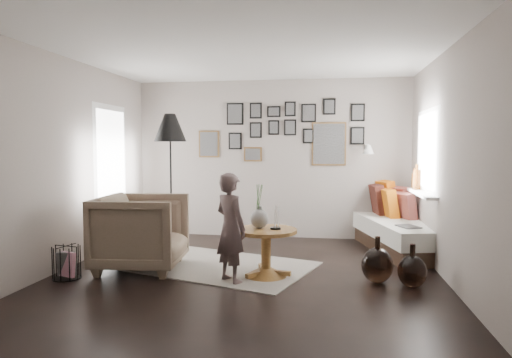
% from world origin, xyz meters
% --- Properties ---
extents(ground, '(4.80, 4.80, 0.00)m').
position_xyz_m(ground, '(0.00, 0.00, 0.00)').
color(ground, black).
rests_on(ground, ground).
extents(wall_back, '(4.50, 0.00, 4.50)m').
position_xyz_m(wall_back, '(0.00, 2.40, 1.30)').
color(wall_back, gray).
rests_on(wall_back, ground).
extents(wall_front, '(4.50, 0.00, 4.50)m').
position_xyz_m(wall_front, '(0.00, -2.40, 1.30)').
color(wall_front, gray).
rests_on(wall_front, ground).
extents(wall_left, '(0.00, 4.80, 4.80)m').
position_xyz_m(wall_left, '(-2.25, 0.00, 1.30)').
color(wall_left, gray).
rests_on(wall_left, ground).
extents(wall_right, '(0.00, 4.80, 4.80)m').
position_xyz_m(wall_right, '(2.25, 0.00, 1.30)').
color(wall_right, gray).
rests_on(wall_right, ground).
extents(ceiling, '(4.80, 4.80, 0.00)m').
position_xyz_m(ceiling, '(0.00, 0.00, 2.60)').
color(ceiling, white).
rests_on(ceiling, wall_back).
extents(door_left, '(0.00, 2.14, 2.14)m').
position_xyz_m(door_left, '(-2.23, 1.20, 1.05)').
color(door_left, white).
rests_on(door_left, wall_left).
extents(window_right, '(0.15, 1.32, 1.30)m').
position_xyz_m(window_right, '(2.18, 1.34, 0.93)').
color(window_right, white).
rests_on(window_right, wall_right).
extents(gallery_wall, '(2.74, 0.03, 1.08)m').
position_xyz_m(gallery_wall, '(0.29, 2.38, 1.74)').
color(gallery_wall, brown).
rests_on(gallery_wall, wall_back).
extents(wall_sconce, '(0.18, 0.36, 0.16)m').
position_xyz_m(wall_sconce, '(1.55, 2.13, 1.46)').
color(wall_sconce, white).
rests_on(wall_sconce, wall_back).
extents(rug, '(2.46, 2.05, 0.01)m').
position_xyz_m(rug, '(-0.34, 0.38, 0.01)').
color(rug, silver).
rests_on(rug, ground).
extents(pedestal_table, '(0.71, 0.71, 0.56)m').
position_xyz_m(pedestal_table, '(0.24, 0.02, 0.26)').
color(pedestal_table, brown).
rests_on(pedestal_table, ground).
extents(vase, '(0.20, 0.20, 0.51)m').
position_xyz_m(vase, '(0.16, 0.04, 0.72)').
color(vase, black).
rests_on(vase, pedestal_table).
extents(candles, '(0.12, 0.12, 0.26)m').
position_xyz_m(candles, '(0.35, 0.02, 0.69)').
color(candles, black).
rests_on(candles, pedestal_table).
extents(daybed, '(1.31, 2.14, 0.98)m').
position_xyz_m(daybed, '(2.00, 1.70, 0.31)').
color(daybed, black).
rests_on(daybed, ground).
extents(magazine_on_daybed, '(0.32, 0.36, 0.02)m').
position_xyz_m(magazine_on_daybed, '(1.99, 1.05, 0.46)').
color(magazine_on_daybed, black).
rests_on(magazine_on_daybed, daybed).
extents(armchair, '(1.10, 1.08, 0.92)m').
position_xyz_m(armchair, '(-1.30, 0.11, 0.46)').
color(armchair, brown).
rests_on(armchair, ground).
extents(armchair_cushion, '(0.44, 0.46, 0.19)m').
position_xyz_m(armchair_cushion, '(-1.27, 0.16, 0.48)').
color(armchair_cushion, white).
rests_on(armchair_cushion, armchair).
extents(floor_lamp, '(0.46, 0.46, 1.97)m').
position_xyz_m(floor_lamp, '(-1.30, 1.18, 1.70)').
color(floor_lamp, black).
rests_on(floor_lamp, ground).
extents(magazine_basket, '(0.35, 0.35, 0.37)m').
position_xyz_m(magazine_basket, '(-2.00, -0.39, 0.18)').
color(magazine_basket, black).
rests_on(magazine_basket, ground).
extents(demijohn_large, '(0.34, 0.34, 0.52)m').
position_xyz_m(demijohn_large, '(1.49, -0.02, 0.20)').
color(demijohn_large, black).
rests_on(demijohn_large, ground).
extents(demijohn_small, '(0.30, 0.30, 0.47)m').
position_xyz_m(demijohn_small, '(1.84, -0.14, 0.18)').
color(demijohn_small, black).
rests_on(demijohn_small, ground).
extents(child, '(0.53, 0.51, 1.22)m').
position_xyz_m(child, '(-0.12, -0.23, 0.61)').
color(child, '#564444').
rests_on(child, ground).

